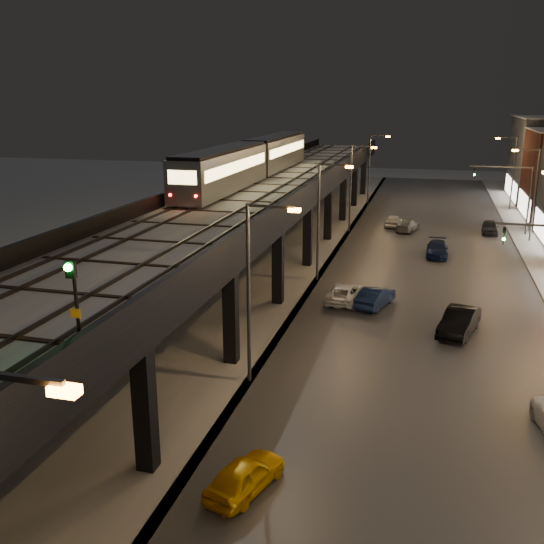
# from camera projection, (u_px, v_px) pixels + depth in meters

# --- Properties ---
(road_surface) EXTENTS (17.00, 120.00, 0.06)m
(road_surface) POSITION_uv_depth(u_px,v_px,m) (427.00, 274.00, 48.60)
(road_surface) COLOR #46474D
(road_surface) RESTS_ON ground
(under_viaduct_pavement) EXTENTS (11.00, 120.00, 0.06)m
(under_viaduct_pavement) POSITION_uv_depth(u_px,v_px,m) (265.00, 262.00, 51.92)
(under_viaduct_pavement) COLOR #9FA1A8
(under_viaduct_pavement) RESTS_ON ground
(elevated_viaduct) EXTENTS (9.00, 100.00, 6.30)m
(elevated_viaduct) POSITION_uv_depth(u_px,v_px,m) (254.00, 204.00, 47.43)
(elevated_viaduct) COLOR black
(elevated_viaduct) RESTS_ON ground
(viaduct_trackbed) EXTENTS (8.40, 100.00, 0.32)m
(viaduct_trackbed) POSITION_uv_depth(u_px,v_px,m) (254.00, 194.00, 47.34)
(viaduct_trackbed) COLOR #B2B7C1
(viaduct_trackbed) RESTS_ON elevated_viaduct
(viaduct_parapet_streetside) EXTENTS (0.30, 100.00, 1.10)m
(viaduct_parapet_streetside) POSITION_uv_depth(u_px,v_px,m) (309.00, 190.00, 46.16)
(viaduct_parapet_streetside) COLOR black
(viaduct_parapet_streetside) RESTS_ON elevated_viaduct
(viaduct_parapet_far) EXTENTS (0.30, 100.00, 1.10)m
(viaduct_parapet_far) POSITION_uv_depth(u_px,v_px,m) (202.00, 186.00, 48.30)
(viaduct_parapet_far) COLOR black
(viaduct_parapet_far) RESTS_ON elevated_viaduct
(streetlight_left_1) EXTENTS (2.57, 0.28, 9.00)m
(streetlight_left_1) POSITION_uv_depth(u_px,v_px,m) (254.00, 282.00, 28.67)
(streetlight_left_1) COLOR #38383A
(streetlight_left_1) RESTS_ON ground
(streetlight_left_2) EXTENTS (2.57, 0.28, 9.00)m
(streetlight_left_2) POSITION_uv_depth(u_px,v_px,m) (322.00, 214.00, 45.39)
(streetlight_left_2) COLOR #38383A
(streetlight_left_2) RESTS_ON ground
(streetlight_left_3) EXTENTS (2.57, 0.28, 9.00)m
(streetlight_left_3) POSITION_uv_depth(u_px,v_px,m) (353.00, 182.00, 62.10)
(streetlight_left_3) COLOR #38383A
(streetlight_left_3) RESTS_ON ground
(streetlight_right_3) EXTENTS (2.56, 0.28, 9.00)m
(streetlight_right_3) POSITION_uv_depth(u_px,v_px,m) (532.00, 189.00, 57.88)
(streetlight_right_3) COLOR #38383A
(streetlight_right_3) RESTS_ON ground
(streetlight_left_4) EXTENTS (2.57, 0.28, 9.00)m
(streetlight_left_4) POSITION_uv_depth(u_px,v_px,m) (371.00, 164.00, 78.81)
(streetlight_left_4) COLOR #38383A
(streetlight_left_4) RESTS_ON ground
(streetlight_right_4) EXTENTS (2.56, 0.28, 9.00)m
(streetlight_right_4) POSITION_uv_depth(u_px,v_px,m) (511.00, 168.00, 74.59)
(streetlight_right_4) COLOR #38383A
(streetlight_right_4) RESTS_ON ground
(traffic_light_rig_b) EXTENTS (6.10, 0.34, 7.00)m
(traffic_light_rig_b) POSITION_uv_depth(u_px,v_px,m) (518.00, 191.00, 61.09)
(traffic_light_rig_b) COLOR #38383A
(traffic_light_rig_b) RESTS_ON ground
(subway_train) EXTENTS (2.72, 32.74, 3.25)m
(subway_train) POSITION_uv_depth(u_px,v_px,m) (253.00, 159.00, 54.96)
(subway_train) COLOR gray
(subway_train) RESTS_ON viaduct_trackbed
(rail_signal) EXTENTS (0.31, 0.41, 2.71)m
(rail_signal) POSITION_uv_depth(u_px,v_px,m) (73.00, 288.00, 16.94)
(rail_signal) COLOR black
(rail_signal) RESTS_ON viaduct_trackbed
(car_taxi) EXTENTS (2.48, 3.92, 1.24)m
(car_taxi) POSITION_uv_depth(u_px,v_px,m) (245.00, 476.00, 21.65)
(car_taxi) COLOR #E7A300
(car_taxi) RESTS_ON ground
(car_near_white) EXTENTS (2.53, 4.33, 1.35)m
(car_near_white) POSITION_uv_depth(u_px,v_px,m) (375.00, 298.00, 40.72)
(car_near_white) COLOR #122148
(car_near_white) RESTS_ON ground
(car_mid_silver) EXTENTS (2.39, 4.73, 1.28)m
(car_mid_silver) POSITION_uv_depth(u_px,v_px,m) (345.00, 293.00, 41.73)
(car_mid_silver) COLOR white
(car_mid_silver) RESTS_ON ground
(car_mid_dark) EXTENTS (2.63, 4.57, 1.25)m
(car_mid_dark) POSITION_uv_depth(u_px,v_px,m) (407.00, 226.00, 63.65)
(car_mid_dark) COLOR gray
(car_mid_dark) RESTS_ON ground
(car_far_white) EXTENTS (1.86, 3.94, 1.30)m
(car_far_white) POSITION_uv_depth(u_px,v_px,m) (393.00, 221.00, 65.94)
(car_far_white) COLOR white
(car_far_white) RESTS_ON ground
(car_onc_silver) EXTENTS (2.80, 4.90, 1.53)m
(car_onc_silver) POSITION_uv_depth(u_px,v_px,m) (459.00, 322.00, 36.03)
(car_onc_silver) COLOR black
(car_onc_silver) RESTS_ON ground
(car_onc_white) EXTENTS (1.85, 4.52, 1.31)m
(car_onc_white) POSITION_uv_depth(u_px,v_px,m) (437.00, 250.00, 53.60)
(car_onc_white) COLOR #0B1534
(car_onc_white) RESTS_ON ground
(car_onc_red) EXTENTS (1.71, 3.96, 1.33)m
(car_onc_red) POSITION_uv_depth(u_px,v_px,m) (490.00, 228.00, 62.58)
(car_onc_red) COLOR black
(car_onc_red) RESTS_ON ground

